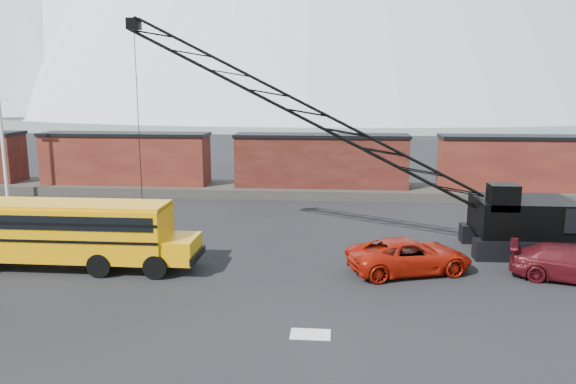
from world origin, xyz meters
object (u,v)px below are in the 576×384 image
Objects in this scene: school_bus at (70,231)px; red_pickup at (409,256)px; crawler_crane at (347,132)px; maroon_suv at (574,264)px.

school_bus reaches higher than red_pickup.
school_bus is 14.56m from crawler_crane.
school_bus is at bearing -158.86° from crawler_crane.
red_pickup is at bearing -55.04° from crawler_crane.
maroon_suv is at bearing -112.26° from red_pickup.
school_bus is at bearing 74.59° from red_pickup.
school_bus is 23.04m from maroon_suv.
crawler_crane is (-10.06, 4.68, 5.37)m from maroon_suv.
school_bus is 15.94m from red_pickup.
red_pickup reaches higher than maroon_suv.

